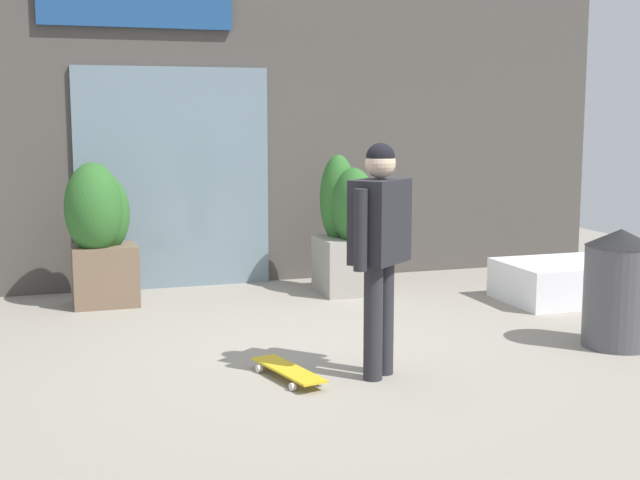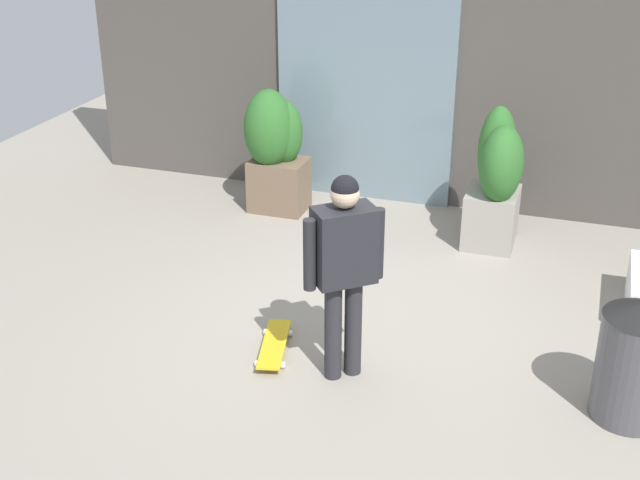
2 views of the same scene
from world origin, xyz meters
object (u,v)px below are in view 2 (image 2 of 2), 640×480
skateboarder (344,258)px  planter_box_right (496,179)px  skateboard (274,344)px  trash_bin (636,359)px  planter_box_left (275,147)px

skateboarder → planter_box_right: bearing=-54.8°
skateboarder → skateboard: size_ratio=2.11×
skateboard → trash_bin: trash_bin is taller
planter_box_right → skateboard: bearing=-117.4°
skateboard → planter_box_left: size_ratio=0.56×
skateboarder → planter_box_left: size_ratio=1.19×
skateboard → trash_bin: 2.68m
skateboard → planter_box_left: (-1.04, 2.73, 0.66)m
skateboard → skateboarder: bearing=-116.0°
skateboarder → planter_box_right: size_ratio=1.15×
planter_box_left → skateboarder: bearing=-60.0°
planter_box_right → skateboarder: bearing=-105.1°
trash_bin → skateboard: bearing=-179.7°
planter_box_right → trash_bin: 2.89m
planter_box_left → trash_bin: planter_box_left is taller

